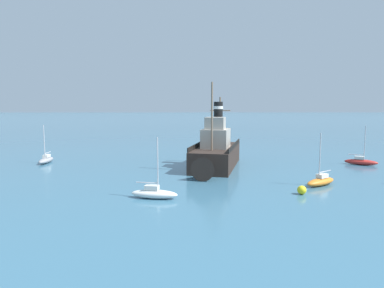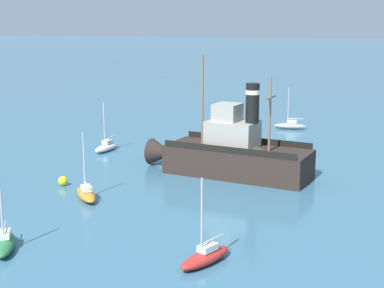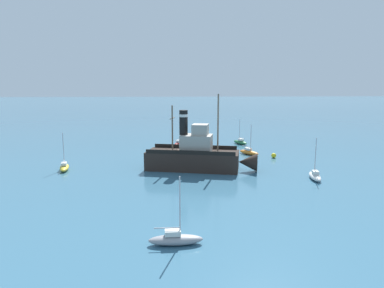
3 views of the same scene
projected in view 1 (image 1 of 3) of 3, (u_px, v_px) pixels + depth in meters
ground_plane at (222, 166)px, 41.90m from camera, size 600.00×600.00×0.00m
old_tugboat at (216, 152)px, 40.48m from camera, size 7.11×14.79×9.90m
sailboat_red at (361, 161)px, 42.47m from camera, size 3.87×2.77×4.90m
sailboat_orange at (321, 181)px, 31.62m from camera, size 3.73×3.11×4.90m
sailboat_grey at (46, 160)px, 43.91m from camera, size 1.13×3.81×4.90m
sailboat_yellow at (213, 146)px, 57.93m from camera, size 3.94×1.83×4.90m
sailboat_white at (154, 193)px, 27.25m from camera, size 3.94×1.77×4.90m
mooring_buoy at (302, 190)px, 28.46m from camera, size 0.75×0.75×0.75m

